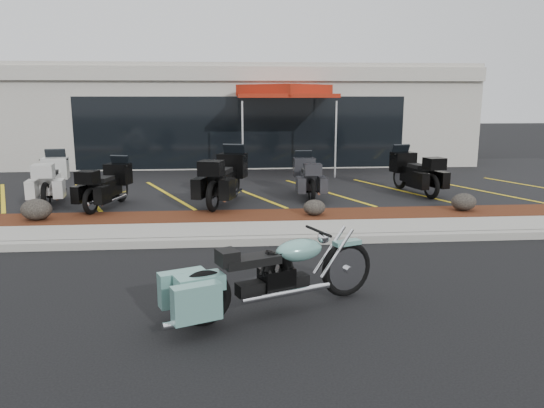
{
  "coord_description": "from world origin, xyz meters",
  "views": [
    {
      "loc": [
        -0.57,
        -8.96,
        2.82
      ],
      "look_at": [
        0.3,
        1.2,
        0.73
      ],
      "focal_mm": 35.0,
      "sensor_mm": 36.0,
      "label": 1
    }
  ],
  "objects": [
    {
      "name": "traffic_cone",
      "position": [
        -1.07,
        8.27,
        0.4
      ],
      "size": [
        0.38,
        0.38,
        0.51
      ],
      "primitive_type": "cone",
      "rotation": [
        0.0,
        0.0,
        0.13
      ],
      "color": "#DA5E07",
      "rests_on": "upper_lot"
    },
    {
      "name": "boulder_right",
      "position": [
        4.98,
        2.84,
        0.37
      ],
      "size": [
        0.58,
        0.49,
        0.41
      ],
      "primitive_type": "ellipsoid",
      "color": "black",
      "rests_on": "mulch_bed"
    },
    {
      "name": "dealership_building",
      "position": [
        0.0,
        14.47,
        2.01
      ],
      "size": [
        18.0,
        8.16,
        4.0
      ],
      "color": "#ABA69A",
      "rests_on": "ground"
    },
    {
      "name": "touring_black_mid",
      "position": [
        -0.39,
        4.96,
        0.87
      ],
      "size": [
        1.63,
        2.64,
        1.44
      ],
      "primitive_type": null,
      "rotation": [
        0.0,
        0.0,
        1.27
      ],
      "color": "black",
      "rests_on": "upper_lot"
    },
    {
      "name": "curb",
      "position": [
        0.0,
        0.9,
        0.07
      ],
      "size": [
        24.0,
        0.25,
        0.15
      ],
      "primitive_type": "cube",
      "color": "gray",
      "rests_on": "ground"
    },
    {
      "name": "mulch_bed",
      "position": [
        0.0,
        2.8,
        0.08
      ],
      "size": [
        24.0,
        1.2,
        0.16
      ],
      "primitive_type": "cube",
      "color": "#39130D",
      "rests_on": "ground"
    },
    {
      "name": "touring_white",
      "position": [
        -5.09,
        5.44,
        0.8
      ],
      "size": [
        1.14,
        2.33,
        1.3
      ],
      "primitive_type": null,
      "rotation": [
        0.0,
        0.0,
        1.7
      ],
      "color": "silver",
      "rests_on": "upper_lot"
    },
    {
      "name": "hero_cruiser",
      "position": [
        1.09,
        -1.92,
        0.53
      ],
      "size": [
        3.09,
        1.86,
        1.07
      ],
      "primitive_type": null,
      "rotation": [
        0.0,
        0.0,
        0.39
      ],
      "color": "#659D94",
      "rests_on": "ground"
    },
    {
      "name": "boulder_mid",
      "position": [
        1.39,
        2.66,
        0.34
      ],
      "size": [
        0.5,
        0.42,
        0.36
      ],
      "primitive_type": "ellipsoid",
      "color": "black",
      "rests_on": "mulch_bed"
    },
    {
      "name": "touring_grey",
      "position": [
        1.56,
        5.61,
        0.75
      ],
      "size": [
        0.79,
        2.05,
        1.19
      ],
      "primitive_type": null,
      "rotation": [
        0.0,
        0.0,
        1.58
      ],
      "color": "#29292E",
      "rests_on": "upper_lot"
    },
    {
      "name": "popup_canopy",
      "position": [
        1.48,
        9.79,
        2.92
      ],
      "size": [
        4.34,
        4.34,
        3.05
      ],
      "rotation": [
        0.0,
        0.0,
        0.43
      ],
      "color": "silver",
      "rests_on": "upper_lot"
    },
    {
      "name": "boulder_left",
      "position": [
        -4.73,
        2.71,
        0.39
      ],
      "size": [
        0.66,
        0.55,
        0.47
      ],
      "primitive_type": "ellipsoid",
      "color": "black",
      "rests_on": "mulch_bed"
    },
    {
      "name": "touring_black_front",
      "position": [
        -3.28,
        4.65,
        0.75
      ],
      "size": [
        1.33,
        2.21,
        1.2
      ],
      "primitive_type": null,
      "rotation": [
        0.0,
        0.0,
        1.29
      ],
      "color": "black",
      "rests_on": "upper_lot"
    },
    {
      "name": "sidewalk",
      "position": [
        0.0,
        1.6,
        0.07
      ],
      "size": [
        24.0,
        1.2,
        0.15
      ],
      "primitive_type": "cube",
      "color": "gray",
      "rests_on": "ground"
    },
    {
      "name": "upper_lot",
      "position": [
        0.0,
        8.2,
        0.07
      ],
      "size": [
        26.0,
        9.6,
        0.15
      ],
      "primitive_type": "cube",
      "color": "black",
      "rests_on": "ground"
    },
    {
      "name": "touring_black_rear",
      "position": [
        4.45,
        5.93,
        0.8
      ],
      "size": [
        1.28,
        2.37,
        1.31
      ],
      "primitive_type": null,
      "rotation": [
        0.0,
        0.0,
        1.77
      ],
      "color": "black",
      "rests_on": "upper_lot"
    },
    {
      "name": "ground",
      "position": [
        0.0,
        0.0,
        0.0
      ],
      "size": [
        90.0,
        90.0,
        0.0
      ],
      "primitive_type": "plane",
      "color": "black",
      "rests_on": "ground"
    }
  ]
}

